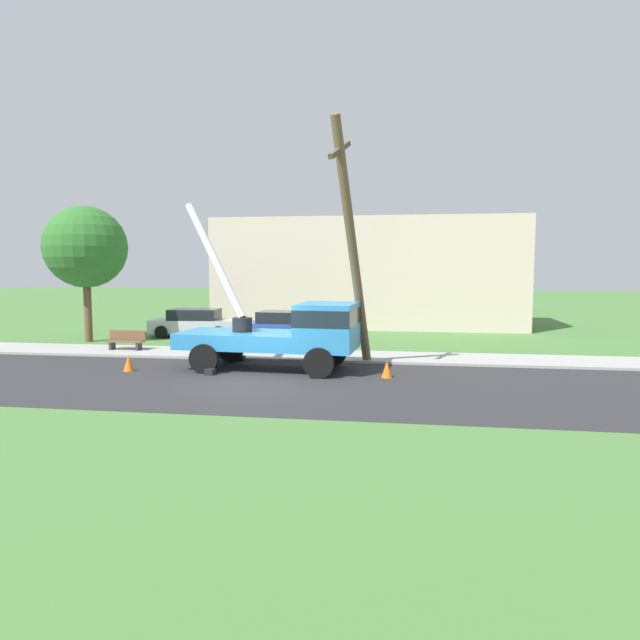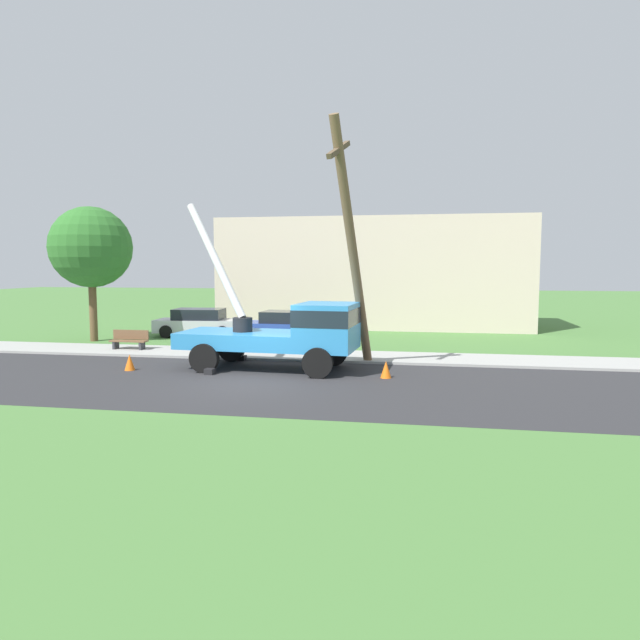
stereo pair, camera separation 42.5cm
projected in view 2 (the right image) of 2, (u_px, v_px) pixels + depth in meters
name	position (u px, v px, depth m)	size (l,w,h in m)	color
ground_plane	(319.00, 336.00, 29.48)	(120.00, 120.00, 0.00)	#477538
road_asphalt	(251.00, 382.00, 17.72)	(80.00, 7.90, 0.01)	#2B2B2D
sidewalk_strip	(289.00, 355.00, 22.90)	(80.00, 2.66, 0.10)	#9E9E99
utility_truck	(291.00, 330.00, 19.72)	(6.75, 3.21, 5.98)	#2D84C6
leaning_utility_pole	(352.00, 247.00, 19.30)	(1.17, 4.12, 8.38)	brown
traffic_cone_ahead	(386.00, 369.00, 18.38)	(0.36, 0.36, 0.56)	orange
traffic_cone_behind	(130.00, 362.00, 19.74)	(0.36, 0.36, 0.56)	orange
parked_sedan_silver	(199.00, 322.00, 29.37)	(4.54, 2.27, 1.42)	#B7B7BF
parked_sedan_blue	(288.00, 326.00, 27.70)	(4.48, 2.16, 1.42)	#263F99
park_bench	(129.00, 340.00, 24.14)	(1.60, 0.45, 0.90)	brown
roadside_tree_near	(91.00, 248.00, 27.08)	(3.85, 3.85, 6.44)	brown
lowrise_building_backdrop	(373.00, 273.00, 34.39)	(18.00, 6.00, 6.40)	beige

